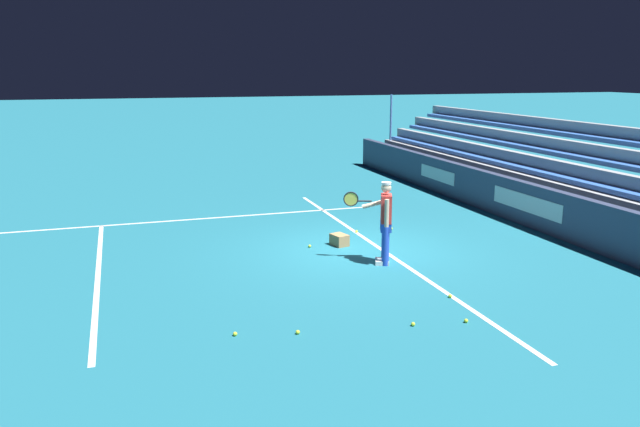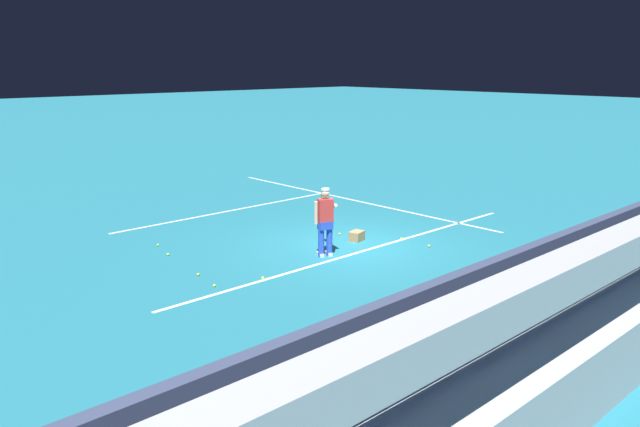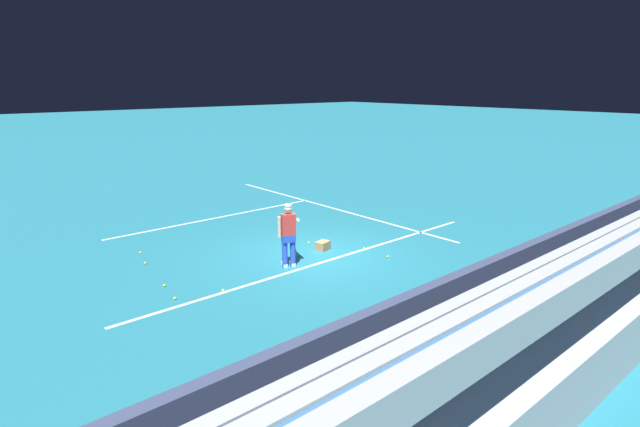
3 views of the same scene
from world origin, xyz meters
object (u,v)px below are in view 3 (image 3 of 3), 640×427
object	(u,v)px
tennis_ball_toward_net	(145,263)
tennis_ball_stray_back	(223,290)
tennis_ball_by_box	(175,298)
tennis_player	(288,234)
ball_box_cardboard	(323,246)
tennis_ball_far_right	(388,257)
tennis_ball_on_baseline	(309,243)
tennis_ball_midcourt	(364,249)
tennis_ball_near_player	(164,285)
tennis_ball_far_left	(140,253)

from	to	relation	value
tennis_ball_toward_net	tennis_ball_stray_back	world-z (taller)	same
tennis_ball_toward_net	tennis_ball_by_box	bearing A→B (deg)	-98.57
tennis_player	tennis_ball_stray_back	bearing A→B (deg)	-171.92
tennis_ball_by_box	tennis_ball_stray_back	bearing A→B (deg)	-16.63
ball_box_cardboard	tennis_ball_far_right	world-z (taller)	ball_box_cardboard
ball_box_cardboard	tennis_ball_by_box	bearing A→B (deg)	-175.20
tennis_ball_on_baseline	tennis_ball_midcourt	bearing A→B (deg)	-58.95
tennis_ball_by_box	tennis_ball_far_right	xyz separation A→B (m)	(5.76, -1.31, 0.00)
tennis_ball_midcourt	tennis_ball_toward_net	xyz separation A→B (m)	(-5.37, 3.05, 0.00)
tennis_ball_midcourt	ball_box_cardboard	bearing A→B (deg)	140.02
tennis_player	tennis_ball_stray_back	xyz separation A→B (m)	(-2.20, -0.31, -0.86)
ball_box_cardboard	tennis_ball_stray_back	bearing A→B (deg)	-169.13
tennis_player	tennis_ball_far_right	world-z (taller)	tennis_player
tennis_ball_far_right	tennis_ball_midcourt	bearing A→B (deg)	89.33
tennis_ball_on_baseline	tennis_ball_near_player	distance (m)	4.75
ball_box_cardboard	tennis_ball_toward_net	distance (m)	4.98
ball_box_cardboard	tennis_ball_by_box	distance (m)	4.85
tennis_ball_on_baseline	tennis_ball_far_right	size ratio (longest dim) A/B	1.00
tennis_ball_midcourt	tennis_ball_stray_back	xyz separation A→B (m)	(-4.71, 0.06, 0.00)
tennis_ball_on_baseline	tennis_ball_toward_net	bearing A→B (deg)	160.75
tennis_ball_midcourt	tennis_ball_toward_net	bearing A→B (deg)	150.42
tennis_ball_stray_back	tennis_ball_far_right	world-z (taller)	same
ball_box_cardboard	tennis_ball_midcourt	xyz separation A→B (m)	(0.94, -0.79, -0.10)
tennis_ball_near_player	tennis_player	bearing A→B (deg)	-15.49
tennis_ball_near_player	tennis_ball_toward_net	bearing A→B (deg)	81.68
tennis_player	tennis_ball_stray_back	distance (m)	2.38
tennis_ball_by_box	tennis_ball_stray_back	size ratio (longest dim) A/B	1.00
tennis_player	tennis_ball_far_right	size ratio (longest dim) A/B	25.98
tennis_ball_midcourt	tennis_ball_far_left	size ratio (longest dim) A/B	1.00
tennis_player	tennis_ball_on_baseline	distance (m)	2.14
ball_box_cardboard	tennis_ball_far_left	size ratio (longest dim) A/B	6.06
tennis_player	tennis_ball_far_left	xyz separation A→B (m)	(-2.63, 3.59, -0.86)
tennis_player	tennis_ball_midcourt	world-z (taller)	tennis_player
tennis_ball_near_player	ball_box_cardboard	bearing A→B (deg)	-5.53
tennis_ball_toward_net	tennis_ball_on_baseline	bearing A→B (deg)	-19.25
tennis_ball_far_right	tennis_ball_toward_net	bearing A→B (deg)	143.41
ball_box_cardboard	tennis_ball_far_right	xyz separation A→B (m)	(0.93, -1.72, -0.10)
tennis_ball_on_baseline	ball_box_cardboard	bearing A→B (deg)	-93.63
tennis_ball_midcourt	tennis_ball_stray_back	distance (m)	4.71
tennis_ball_on_baseline	tennis_ball_far_right	distance (m)	2.57
tennis_ball_midcourt	tennis_ball_toward_net	world-z (taller)	same
tennis_ball_stray_back	tennis_ball_near_player	distance (m)	1.50
tennis_player	tennis_ball_far_right	xyz separation A→B (m)	(2.50, -1.31, -0.86)
tennis_ball_midcourt	tennis_ball_far_right	world-z (taller)	same
tennis_ball_midcourt	tennis_ball_on_baseline	size ratio (longest dim) A/B	1.00
tennis_ball_stray_back	tennis_ball_midcourt	bearing A→B (deg)	-0.76
tennis_ball_far_left	ball_box_cardboard	bearing A→B (deg)	-37.11
ball_box_cardboard	tennis_ball_near_player	xyz separation A→B (m)	(-4.70, 0.46, -0.10)
tennis_ball_toward_net	tennis_ball_near_player	world-z (taller)	same
ball_box_cardboard	tennis_ball_by_box	xyz separation A→B (m)	(-4.83, -0.41, -0.10)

